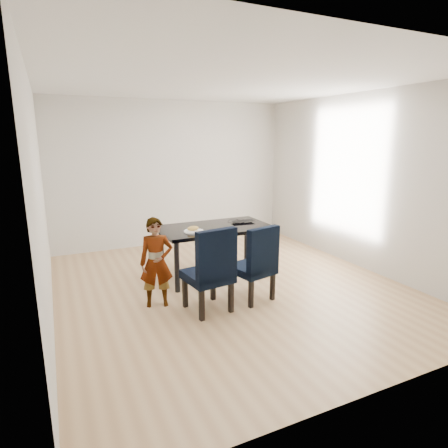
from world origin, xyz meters
name	(u,v)px	position (x,y,z in m)	size (l,w,h in m)	color
floor	(230,287)	(0.00, 0.00, -0.01)	(4.50, 5.00, 0.01)	tan
ceiling	(231,81)	(0.00, 0.00, 2.71)	(4.50, 5.00, 0.01)	white
wall_back	(173,174)	(0.00, 2.50, 1.35)	(4.50, 0.01, 2.70)	beige
wall_front	(383,233)	(0.00, -2.50, 1.35)	(4.50, 0.01, 2.70)	silver
wall_left	(40,202)	(-2.25, 0.00, 1.35)	(0.01, 5.00, 2.70)	silver
wall_right	(360,182)	(2.25, 0.00, 1.35)	(0.01, 5.00, 2.70)	white
dining_table	(215,251)	(0.00, 0.50, 0.38)	(1.60, 0.90, 0.75)	black
chair_left	(207,269)	(-0.56, -0.53, 0.52)	(0.50, 0.52, 1.04)	black
chair_right	(252,262)	(0.07, -0.47, 0.49)	(0.47, 0.49, 0.98)	black
child	(156,263)	(-1.07, -0.15, 0.55)	(0.40, 0.26, 1.10)	#FF5E15
plate	(194,231)	(-0.40, 0.33, 0.76)	(0.28, 0.28, 0.02)	white
sandwich	(193,228)	(-0.41, 0.34, 0.80)	(0.17, 0.08, 0.07)	#BB9242
laptop	(242,221)	(0.49, 0.61, 0.76)	(0.35, 0.23, 0.03)	black
cable_tangle	(237,222)	(0.41, 0.59, 0.75)	(0.14, 0.14, 0.01)	black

